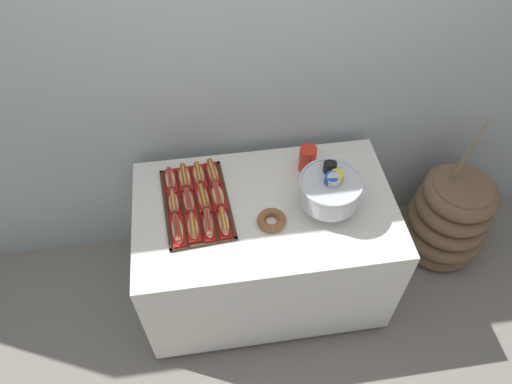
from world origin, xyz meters
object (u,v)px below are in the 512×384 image
(serving_tray, at_px, (197,204))
(hot_dog_1, at_px, (193,228))
(hot_dog_10, at_px, (199,175))
(donut, at_px, (272,220))
(cup_stack, at_px, (308,159))
(hot_dog_6, at_px, (203,199))
(hot_dog_11, at_px, (213,173))
(punch_bowl, at_px, (330,189))
(hot_dog_4, at_px, (174,204))
(buffet_table, at_px, (264,248))
(hot_dog_2, at_px, (208,224))
(hot_dog_5, at_px, (189,202))
(hot_dog_7, at_px, (218,196))
(hot_dog_8, at_px, (170,180))
(hot_dog_3, at_px, (224,222))
(hot_dog_0, at_px, (178,230))
(floor_vase, at_px, (447,218))
(hot_dog_9, at_px, (185,178))

(serving_tray, height_order, hot_dog_1, hot_dog_1)
(hot_dog_1, xyz_separation_m, hot_dog_10, (0.05, 0.33, 0.00))
(serving_tray, relative_size, donut, 3.79)
(hot_dog_1, relative_size, cup_stack, 1.04)
(hot_dog_6, bearing_deg, serving_tray, -175.79)
(hot_dog_11, xyz_separation_m, punch_bowl, (0.56, -0.28, 0.10))
(hot_dog_11, bearing_deg, hot_dog_4, -139.54)
(buffet_table, relative_size, hot_dog_10, 8.15)
(hot_dog_2, bearing_deg, hot_dog_5, 118.65)
(punch_bowl, bearing_deg, hot_dog_5, 171.30)
(hot_dog_2, height_order, hot_dog_6, same)
(buffet_table, xyz_separation_m, hot_dog_7, (-0.23, 0.08, 0.41))
(serving_tray, bearing_deg, hot_dog_2, -72.99)
(hot_dog_1, bearing_deg, buffet_table, 14.86)
(hot_dog_6, height_order, hot_dog_8, hot_dog_6)
(cup_stack, bearing_deg, hot_dog_6, -164.39)
(hot_dog_3, xyz_separation_m, hot_dog_5, (-0.16, 0.15, -0.00))
(hot_dog_8, xyz_separation_m, hot_dog_10, (0.15, 0.01, 0.00))
(hot_dog_3, distance_m, hot_dog_6, 0.18)
(hot_dog_0, distance_m, hot_dog_1, 0.08)
(hot_dog_1, distance_m, hot_dog_3, 0.15)
(donut, bearing_deg, hot_dog_5, 157.39)
(hot_dog_0, height_order, punch_bowl, punch_bowl)
(hot_dog_7, height_order, hot_dog_10, hot_dog_7)
(hot_dog_8, bearing_deg, donut, -33.82)
(hot_dog_4, height_order, hot_dog_10, same)
(floor_vase, bearing_deg, hot_dog_6, -177.71)
(buffet_table, height_order, hot_dog_4, hot_dog_4)
(hot_dog_2, distance_m, hot_dog_4, 0.22)
(hot_dog_5, distance_m, hot_dog_11, 0.22)
(serving_tray, xyz_separation_m, hot_dog_3, (0.12, -0.16, 0.03))
(hot_dog_1, distance_m, hot_dog_8, 0.34)
(hot_dog_5, height_order, cup_stack, cup_stack)
(hot_dog_6, distance_m, hot_dog_11, 0.18)
(hot_dog_5, bearing_deg, serving_tray, 4.21)
(serving_tray, bearing_deg, hot_dog_4, -175.79)
(hot_dog_11, bearing_deg, hot_dog_5, -128.07)
(hot_dog_3, distance_m, cup_stack, 0.58)
(floor_vase, height_order, hot_dog_0, floor_vase)
(hot_dog_0, xyz_separation_m, hot_dog_10, (0.13, 0.34, 0.00))
(hot_dog_4, xyz_separation_m, cup_stack, (0.72, 0.17, 0.04))
(hot_dog_1, distance_m, hot_dog_5, 0.17)
(hot_dog_0, bearing_deg, hot_dog_10, 69.76)
(floor_vase, xyz_separation_m, hot_dog_9, (-1.58, 0.10, 0.53))
(hot_dog_2, xyz_separation_m, punch_bowl, (0.61, 0.05, 0.10))
(hot_dog_8, bearing_deg, hot_dog_3, -51.51)
(hot_dog_4, height_order, hot_dog_7, hot_dog_7)
(cup_stack, bearing_deg, punch_bowl, -79.80)
(buffet_table, height_order, hot_dog_10, hot_dog_10)
(hot_dog_2, height_order, hot_dog_10, hot_dog_2)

